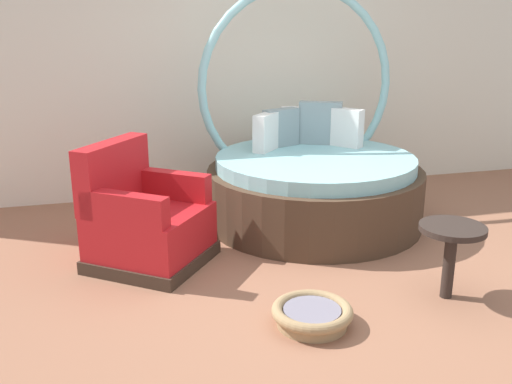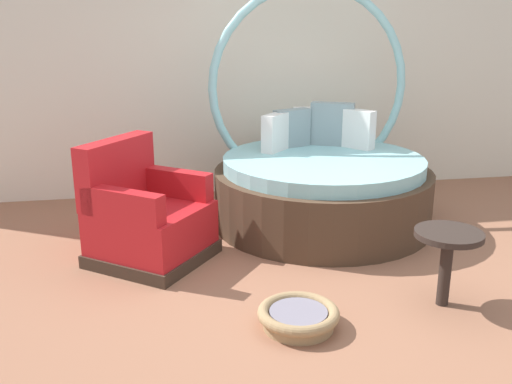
{
  "view_description": "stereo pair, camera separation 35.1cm",
  "coord_description": "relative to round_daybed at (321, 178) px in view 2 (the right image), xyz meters",
  "views": [
    {
      "loc": [
        -1.45,
        -3.6,
        1.85
      ],
      "look_at": [
        -0.37,
        0.49,
        0.55
      ],
      "focal_mm": 40.39,
      "sensor_mm": 36.0,
      "label": 1
    },
    {
      "loc": [
        -1.11,
        -3.68,
        1.85
      ],
      "look_at": [
        -0.37,
        0.49,
        0.55
      ],
      "focal_mm": 40.39,
      "sensor_mm": 36.0,
      "label": 2
    }
  ],
  "objects": [
    {
      "name": "back_wall",
      "position": [
        -0.37,
        1.17,
        1.11
      ],
      "size": [
        8.0,
        0.12,
        3.06
      ],
      "primitive_type": "cube",
      "color": "silver",
      "rests_on": "ground_plane"
    },
    {
      "name": "side_table",
      "position": [
        0.35,
        -1.72,
        0.0
      ],
      "size": [
        0.44,
        0.44,
        0.52
      ],
      "color": "#2D231E",
      "rests_on": "ground_plane"
    },
    {
      "name": "pet_basket",
      "position": [
        -0.67,
        -1.84,
        -0.35
      ],
      "size": [
        0.51,
        0.51,
        0.13
      ],
      "color": "#9E7F56",
      "rests_on": "ground_plane"
    },
    {
      "name": "red_armchair",
      "position": [
        -1.59,
        -0.6,
        -0.09
      ],
      "size": [
        1.12,
        1.12,
        0.94
      ],
      "color": "#38281E",
      "rests_on": "ground_plane"
    },
    {
      "name": "ground_plane",
      "position": [
        -0.37,
        -1.24,
        -0.43
      ],
      "size": [
        8.0,
        8.0,
        0.02
      ],
      "primitive_type": "cube",
      "color": "#936047"
    },
    {
      "name": "round_daybed",
      "position": [
        0.0,
        0.0,
        0.0
      ],
      "size": [
        1.97,
        1.97,
        2.17
      ],
      "color": "#473323",
      "rests_on": "ground_plane"
    }
  ]
}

